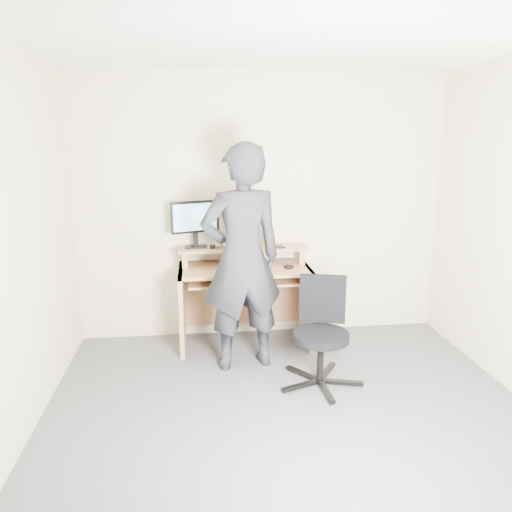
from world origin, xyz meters
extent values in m
plane|color=#545459|center=(0.00, 0.00, 0.00)|extent=(3.50, 3.50, 0.00)
cube|color=beige|center=(0.00, 1.75, 1.25)|extent=(3.50, 0.02, 2.50)
cube|color=white|center=(0.00, 0.00, 2.50)|extent=(3.50, 3.50, 0.02)
cube|color=tan|center=(-0.78, 1.45, 0.38)|extent=(0.04, 0.60, 0.75)
cube|color=tan|center=(0.38, 1.45, 0.38)|extent=(0.04, 0.60, 0.75)
cube|color=tan|center=(-0.20, 1.45, 0.73)|extent=(1.20, 0.60, 0.03)
cube|color=tan|center=(-0.20, 1.37, 0.64)|extent=(1.02, 0.38, 0.02)
cube|color=tan|center=(-0.74, 1.60, 0.82)|extent=(0.05, 0.28, 0.15)
cube|color=tan|center=(0.34, 1.60, 0.82)|extent=(0.05, 0.28, 0.15)
cube|color=tan|center=(-0.20, 1.60, 0.90)|extent=(1.20, 0.30, 0.02)
cube|color=tan|center=(-0.20, 1.74, 0.42)|extent=(1.20, 0.03, 0.65)
cube|color=black|center=(-0.64, 1.62, 0.92)|extent=(0.20, 0.13, 0.01)
cube|color=black|center=(-0.64, 1.64, 0.99)|extent=(0.05, 0.04, 0.13)
cube|color=black|center=(-0.64, 1.61, 1.20)|extent=(0.44, 0.18, 0.29)
cube|color=#90D8F9|center=(-0.64, 1.60, 1.20)|extent=(0.39, 0.14, 0.25)
cube|color=black|center=(-0.25, 1.61, 1.01)|extent=(0.08, 0.14, 0.20)
cylinder|color=silver|center=(0.02, 1.61, 1.00)|extent=(0.08, 0.08, 0.18)
cube|color=black|center=(0.14, 1.54, 0.92)|extent=(0.09, 0.14, 0.01)
cube|color=black|center=(-0.48, 1.54, 0.93)|extent=(0.05, 0.05, 0.03)
torus|color=silver|center=(-0.31, 1.63, 0.92)|extent=(0.17, 0.17, 0.06)
cube|color=black|center=(-0.27, 1.36, 0.67)|extent=(0.49, 0.31, 0.03)
ellipsoid|color=black|center=(0.19, 1.35, 0.77)|extent=(0.10, 0.06, 0.04)
cube|color=black|center=(0.48, 0.53, 0.03)|extent=(0.33, 0.13, 0.03)
cube|color=black|center=(0.41, 0.72, 0.03)|extent=(0.22, 0.30, 0.03)
cube|color=black|center=(0.20, 0.71, 0.03)|extent=(0.24, 0.29, 0.03)
cube|color=black|center=(0.15, 0.52, 0.03)|extent=(0.33, 0.16, 0.03)
cube|color=black|center=(0.32, 0.40, 0.03)|extent=(0.06, 0.33, 0.03)
cylinder|color=black|center=(0.31, 0.58, 0.22)|extent=(0.05, 0.05, 0.35)
cylinder|color=black|center=(0.31, 0.58, 0.41)|extent=(0.44, 0.44, 0.06)
cube|color=black|center=(0.36, 0.76, 0.65)|extent=(0.37, 0.15, 0.39)
imported|color=black|center=(-0.26, 1.01, 0.94)|extent=(0.76, 0.58, 1.88)
camera|label=1|loc=(-0.62, -2.94, 1.92)|focal=35.00mm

